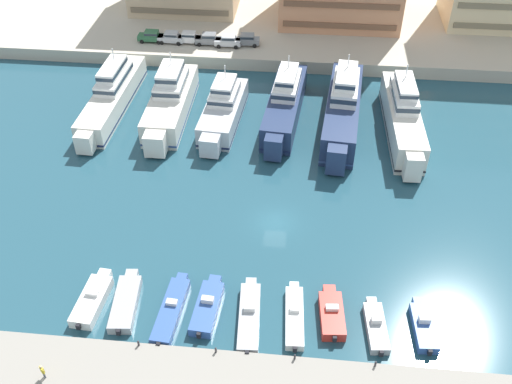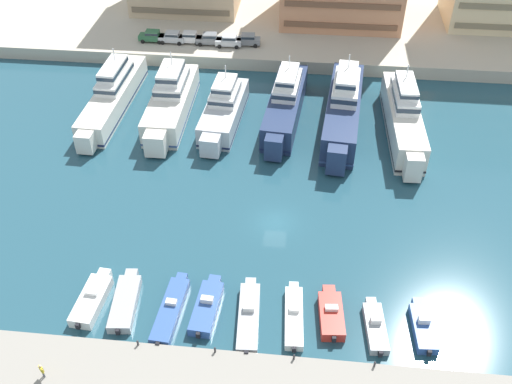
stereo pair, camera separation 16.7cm
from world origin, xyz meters
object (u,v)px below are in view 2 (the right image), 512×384
car_grey_center_left (209,39)px  pedestrian_near_edge (42,370)px  yacht_ivory_left (171,100)px  motorboat_red_mid_right (331,314)px  car_silver_left (172,37)px  car_grey_center_right (248,39)px  motorboat_blue_mid_left (171,309)px  yacht_navy_center (343,108)px  motorboat_white_center_right (294,316)px  car_white_mid_left (189,37)px  motorboat_white_far_left (92,299)px  motorboat_grey_center (249,316)px  car_green_far_left (152,36)px  motorboat_blue_far_right (423,326)px  yacht_ivory_far_left (113,94)px  motorboat_blue_center_left (207,306)px  car_silver_center (229,41)px  yacht_silver_mid_left (224,109)px  yacht_ivory_center_right (403,116)px  motorboat_grey_left (125,302)px  motorboat_grey_right (375,327)px  yacht_navy_center_left (285,103)px

car_grey_center_left → pedestrian_near_edge: 59.01m
yacht_ivory_left → motorboat_red_mid_right: 38.83m
car_silver_left → car_grey_center_right: bearing=1.9°
motorboat_blue_mid_left → yacht_navy_center: bearing=64.1°
car_grey_center_right → pedestrian_near_edge: car_grey_center_right is taller
motorboat_blue_mid_left → car_grey_center_left: (-4.76, 50.82, 2.47)m
yacht_ivory_left → motorboat_white_center_right: size_ratio=2.56×
motorboat_white_center_right → car_white_mid_left: bearing=110.9°
motorboat_white_far_left → motorboat_grey_center: (14.81, -0.38, -0.06)m
motorboat_grey_center → car_green_far_left: bearing=112.6°
car_green_far_left → car_grey_center_left: size_ratio=0.99×
motorboat_white_center_right → car_white_mid_left: 54.19m
motorboat_blue_far_right → pedestrian_near_edge: pedestrian_near_edge is taller
yacht_ivory_far_left → pedestrian_near_edge: bearing=-81.0°
yacht_ivory_far_left → yacht_ivory_left: yacht_ivory_left is taller
motorboat_white_far_left → motorboat_blue_far_right: motorboat_blue_far_right is taller
motorboat_blue_center_left → car_silver_center: size_ratio=1.71×
motorboat_red_mid_right → car_white_mid_left: size_ratio=1.49×
yacht_silver_mid_left → motorboat_blue_mid_left: yacht_silver_mid_left is taller
car_silver_left → car_green_far_left: bearing=177.9°
yacht_ivory_center_right → motorboat_grey_left: yacht_ivory_center_right is taller
motorboat_grey_right → car_grey_center_left: car_grey_center_left is taller
car_grey_center_right → car_white_mid_left: bearing=-179.1°
yacht_navy_center_left → motorboat_red_mid_right: 33.73m
yacht_navy_center → motorboat_grey_left: bearing=-122.1°
motorboat_grey_left → motorboat_white_center_right: (15.77, 0.00, -0.05)m
yacht_navy_center → car_white_mid_left: bearing=143.2°
motorboat_blue_far_right → pedestrian_near_edge: bearing=-165.0°
motorboat_blue_far_right → yacht_ivory_far_left: bearing=138.7°
motorboat_white_center_right → pedestrian_near_edge: size_ratio=4.81×
motorboat_blue_mid_left → car_green_far_left: car_green_far_left is taller
car_grey_center_left → yacht_ivory_center_right: bearing=-33.5°
yacht_ivory_center_right → car_silver_center: bearing=143.9°
yacht_navy_center_left → car_green_far_left: (-22.32, 16.87, 0.66)m
pedestrian_near_edge → motorboat_grey_left: bearing=62.8°
car_green_far_left → motorboat_grey_right: bearing=-57.3°
car_silver_center → yacht_silver_mid_left: bearing=-84.3°
yacht_ivory_center_right → pedestrian_near_edge: size_ratio=13.34×
car_grey_center_left → pedestrian_near_edge: size_ratio=2.61×
motorboat_grey_left → motorboat_red_mid_right: size_ratio=1.22×
yacht_silver_mid_left → motorboat_grey_right: bearing=-60.1°
car_grey_center_left → car_grey_center_right: (6.01, 0.34, 0.00)m
car_white_mid_left → motorboat_white_far_left: bearing=-89.5°
motorboat_grey_center → car_silver_center: size_ratio=2.07×
motorboat_blue_center_left → pedestrian_near_edge: 14.93m
motorboat_white_center_right → motorboat_blue_far_right: size_ratio=1.25×
car_silver_center → motorboat_red_mid_right: bearing=-71.8°
motorboat_grey_center → motorboat_grey_right: (11.44, 0.04, -0.04)m
car_silver_left → car_silver_center: 9.14m
yacht_ivory_far_left → motorboat_white_center_right: size_ratio=2.94×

